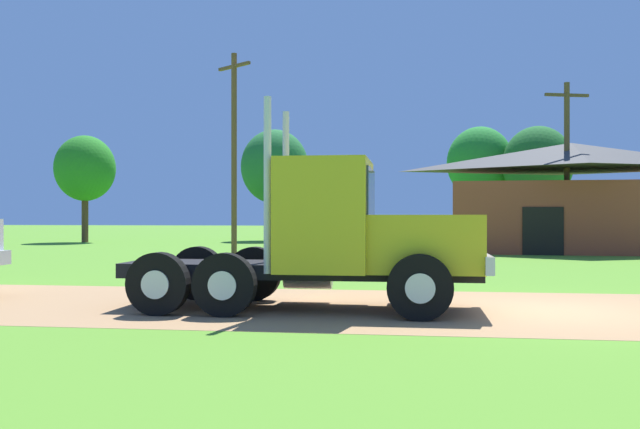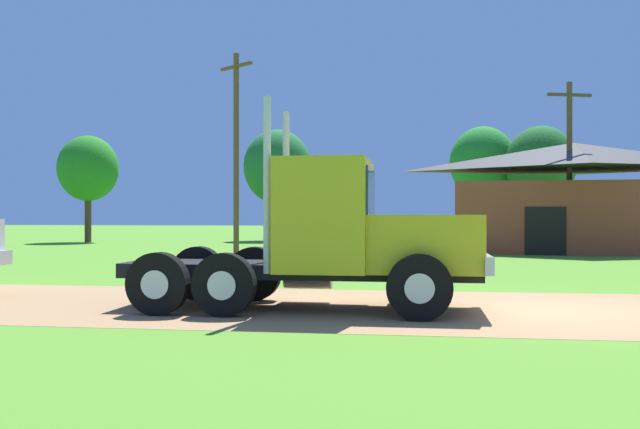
# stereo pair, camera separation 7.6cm
# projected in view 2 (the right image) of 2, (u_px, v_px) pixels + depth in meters

# --- Properties ---
(ground_plane) EXTENTS (200.00, 200.00, 0.00)m
(ground_plane) POSITION_uv_depth(u_px,v_px,m) (553.00, 311.00, 13.07)
(ground_plane) COLOR #508625
(dirt_track) EXTENTS (120.00, 6.17, 0.01)m
(dirt_track) POSITION_uv_depth(u_px,v_px,m) (553.00, 311.00, 13.07)
(dirt_track) COLOR #9F774F
(dirt_track) RESTS_ON ground_plane
(truck_foreground_white) EXTENTS (7.05, 2.71, 4.01)m
(truck_foreground_white) POSITION_uv_depth(u_px,v_px,m) (340.00, 240.00, 13.27)
(truck_foreground_white) COLOR black
(truck_foreground_white) RESTS_ON ground_plane
(shed_building) EXTENTS (12.42, 7.27, 5.41)m
(shed_building) POSITION_uv_depth(u_px,v_px,m) (574.00, 199.00, 33.77)
(shed_building) COLOR brown
(shed_building) RESTS_ON ground_plane
(utility_pole_near) EXTENTS (1.85, 1.42, 9.34)m
(utility_pole_near) POSITION_uv_depth(u_px,v_px,m) (236.00, 148.00, 31.71)
(utility_pole_near) COLOR brown
(utility_pole_near) RESTS_ON ground_plane
(utility_pole_far) EXTENTS (2.15, 0.77, 8.12)m
(utility_pole_far) POSITION_uv_depth(u_px,v_px,m) (569.00, 163.00, 32.33)
(utility_pole_far) COLOR brown
(utility_pole_far) RESTS_ON ground_plane
(tree_left) EXTENTS (4.00, 4.00, 7.17)m
(tree_left) POSITION_uv_depth(u_px,v_px,m) (88.00, 169.00, 46.00)
(tree_left) COLOR #513823
(tree_left) RESTS_ON ground_plane
(tree_mid) EXTENTS (4.79, 4.79, 7.91)m
(tree_mid) POSITION_uv_depth(u_px,v_px,m) (277.00, 167.00, 48.60)
(tree_mid) COLOR #513823
(tree_mid) RESTS_ON ground_plane
(tree_right) EXTENTS (4.68, 4.68, 8.16)m
(tree_right) POSITION_uv_depth(u_px,v_px,m) (483.00, 163.00, 48.89)
(tree_right) COLOR #513823
(tree_right) RESTS_ON ground_plane
(tree_far_right) EXTENTS (4.71, 4.71, 7.88)m
(tree_far_right) POSITION_uv_depth(u_px,v_px,m) (541.00, 164.00, 46.41)
(tree_far_right) COLOR #513823
(tree_far_right) RESTS_ON ground_plane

